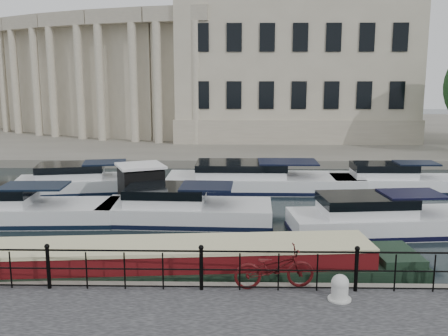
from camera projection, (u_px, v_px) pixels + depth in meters
The scene contains 9 objects.
ground_plane at pixel (206, 275), 15.33m from camera, with size 160.00×160.00×0.00m, color black.
far_bank at pixel (227, 131), 53.63m from camera, with size 120.00×42.00×0.55m, color #6B665B.
railing at pixel (201, 266), 12.90m from camera, with size 24.14×0.14×1.22m.
civic_building at pixel (216, 66), 48.20m from camera, with size 53.55×31.84×16.85m.
bicycle at pixel (274, 268), 13.03m from camera, with size 0.74×2.11×1.11m, color #440C0D.
mooring_bollard at pixel (340, 288), 12.38m from camera, with size 0.59×0.59×0.66m.
narrowboat at pixel (159, 271), 14.77m from camera, with size 15.85×3.42×1.57m.
harbour_hut at pixel (141, 189), 22.75m from camera, with size 3.39×3.15×2.17m.
cabin_cruisers at pixel (215, 198), 23.64m from camera, with size 26.14×10.56×1.99m.
Camera 1 is at (0.85, -14.47, 6.03)m, focal length 40.00 mm.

